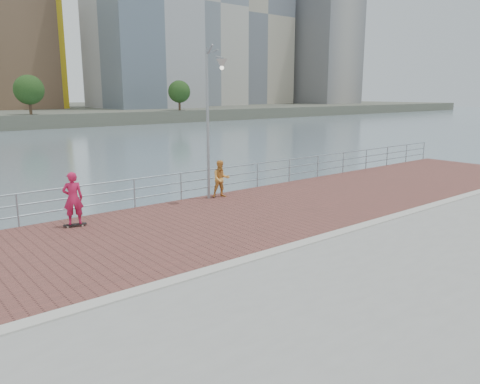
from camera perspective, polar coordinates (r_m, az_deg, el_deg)
water at (r=13.91m, az=5.41°, el=-14.79°), size 400.00×400.00×0.00m
seawall at (r=10.93m, az=25.28°, el=-18.02°), size 40.00×24.00×2.00m
brick_lane at (r=15.76m, az=-3.70°, el=-3.65°), size 40.00×6.80×0.02m
curb at (r=13.12m, az=5.59°, el=-6.85°), size 40.00×0.40×0.06m
guardrail at (r=18.40m, az=-9.93°, el=0.67°), size 39.06×0.06×1.13m
street_lamp at (r=18.37m, az=-3.23°, el=11.51°), size 0.42×1.22×5.77m
skateboard at (r=16.05m, az=-19.48°, el=-3.77°), size 0.74×0.37×0.08m
skateboarder at (r=15.84m, az=-19.70°, el=-0.72°), size 0.71×0.56×1.71m
bystander at (r=19.22m, az=-2.33°, el=1.61°), size 0.90×0.80×1.53m
skyline at (r=121.82m, az=-20.83°, el=20.50°), size 233.00×41.00×57.44m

